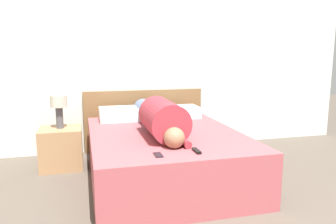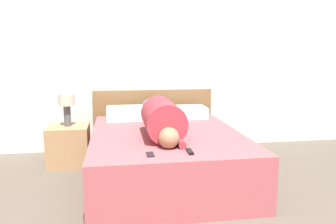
{
  "view_description": "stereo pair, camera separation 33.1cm",
  "coord_description": "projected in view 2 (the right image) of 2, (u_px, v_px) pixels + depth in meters",
  "views": [
    {
      "loc": [
        -0.99,
        -1.45,
        1.38
      ],
      "look_at": [
        -0.13,
        1.81,
        0.79
      ],
      "focal_mm": 35.0,
      "sensor_mm": 36.0,
      "label": 1
    },
    {
      "loc": [
        -0.66,
        -1.51,
        1.38
      ],
      "look_at": [
        -0.13,
        1.81,
        0.79
      ],
      "focal_mm": 35.0,
      "sensor_mm": 36.0,
      "label": 2
    }
  ],
  "objects": [
    {
      "name": "bed",
      "position": [
        166.0,
        155.0,
        3.66
      ],
      "size": [
        1.6,
        2.09,
        0.54
      ],
      "color": "#A84C51",
      "rests_on": "ground_plane"
    },
    {
      "name": "cell_phone",
      "position": [
        150.0,
        154.0,
        2.78
      ],
      "size": [
        0.06,
        0.13,
        0.01
      ],
      "color": "black",
      "rests_on": "bed"
    },
    {
      "name": "headboard",
      "position": [
        154.0,
        120.0,
        4.8
      ],
      "size": [
        1.72,
        0.04,
        0.87
      ],
      "color": "brown",
      "rests_on": "ground_plane"
    },
    {
      "name": "wall_back",
      "position": [
        162.0,
        60.0,
        4.74
      ],
      "size": [
        6.17,
        0.06,
        2.6
      ],
      "color": "silver",
      "rests_on": "ground_plane"
    },
    {
      "name": "table_lamp",
      "position": [
        67.0,
        104.0,
        4.05
      ],
      "size": [
        0.2,
        0.2,
        0.4
      ],
      "color": "#4C4C51",
      "rests_on": "nightstand"
    },
    {
      "name": "pillow_second",
      "position": [
        187.0,
        112.0,
        4.43
      ],
      "size": [
        0.5,
        0.38,
        0.15
      ],
      "color": "white",
      "rests_on": "bed"
    },
    {
      "name": "nightstand",
      "position": [
        69.0,
        145.0,
        4.14
      ],
      "size": [
        0.5,
        0.47,
        0.5
      ],
      "color": "#A37A51",
      "rests_on": "ground_plane"
    },
    {
      "name": "tv_remote",
      "position": [
        190.0,
        152.0,
        2.84
      ],
      "size": [
        0.04,
        0.15,
        0.02
      ],
      "color": "black",
      "rests_on": "bed"
    },
    {
      "name": "pillow_near_headboard",
      "position": [
        127.0,
        113.0,
        4.3
      ],
      "size": [
        0.53,
        0.38,
        0.16
      ],
      "color": "white",
      "rests_on": "bed"
    },
    {
      "name": "person_lying",
      "position": [
        160.0,
        117.0,
        3.56
      ],
      "size": [
        0.39,
        1.71,
        0.39
      ],
      "color": "#936B4C",
      "rests_on": "bed"
    }
  ]
}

